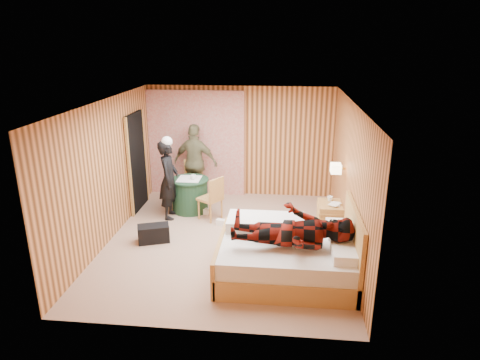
# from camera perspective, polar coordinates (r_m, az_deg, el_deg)

# --- Properties ---
(floor) EXTENTS (4.20, 5.00, 0.01)m
(floor) POSITION_cam_1_polar(r_m,az_deg,el_deg) (7.83, -1.90, -8.11)
(floor) COLOR tan
(floor) RESTS_ON ground
(ceiling) EXTENTS (4.20, 5.00, 0.01)m
(ceiling) POSITION_cam_1_polar(r_m,az_deg,el_deg) (7.07, -2.12, 10.31)
(ceiling) COLOR white
(ceiling) RESTS_ON wall_back
(wall_back) EXTENTS (4.20, 0.02, 2.50)m
(wall_back) POSITION_cam_1_polar(r_m,az_deg,el_deg) (9.74, 0.01, 5.13)
(wall_back) COLOR #EA995A
(wall_back) RESTS_ON floor
(wall_left) EXTENTS (0.02, 5.00, 2.50)m
(wall_left) POSITION_cam_1_polar(r_m,az_deg,el_deg) (7.91, -17.25, 1.08)
(wall_left) COLOR #EA995A
(wall_left) RESTS_ON floor
(wall_right) EXTENTS (0.02, 5.00, 2.50)m
(wall_right) POSITION_cam_1_polar(r_m,az_deg,el_deg) (7.37, 14.39, 0.09)
(wall_right) COLOR #EA995A
(wall_right) RESTS_ON floor
(curtain) EXTENTS (2.20, 0.08, 2.40)m
(curtain) POSITION_cam_1_polar(r_m,az_deg,el_deg) (9.84, -5.86, 4.87)
(curtain) COLOR beige
(curtain) RESTS_ON floor
(doorway) EXTENTS (0.06, 0.90, 2.05)m
(doorway) POSITION_cam_1_polar(r_m,az_deg,el_deg) (9.21, -13.59, 2.35)
(doorway) COLOR black
(doorway) RESTS_ON floor
(wall_lamp) EXTENTS (0.26, 0.24, 0.16)m
(wall_lamp) POSITION_cam_1_polar(r_m,az_deg,el_deg) (7.76, 12.68, 1.53)
(wall_lamp) COLOR gold
(wall_lamp) RESTS_ON wall_right
(bed) EXTENTS (2.09, 1.65, 1.13)m
(bed) POSITION_cam_1_polar(r_m,az_deg,el_deg) (6.70, 6.54, -9.94)
(bed) COLOR #E4B55D
(bed) RESTS_ON floor
(nightstand) EXTENTS (0.45, 0.61, 0.59)m
(nightstand) POSITION_cam_1_polar(r_m,az_deg,el_deg) (8.17, 11.83, -4.95)
(nightstand) COLOR #E4B55D
(nightstand) RESTS_ON floor
(round_table) EXTENTS (0.80, 0.80, 0.71)m
(round_table) POSITION_cam_1_polar(r_m,az_deg,el_deg) (9.06, -6.70, -1.93)
(round_table) COLOR #21482E
(round_table) RESTS_ON floor
(chair_far) EXTENTS (0.54, 0.54, 0.93)m
(chair_far) POSITION_cam_1_polar(r_m,az_deg,el_deg) (9.60, -6.09, 0.41)
(chair_far) COLOR #E4B55D
(chair_far) RESTS_ON floor
(chair_near) EXTENTS (0.56, 0.56, 0.89)m
(chair_near) POSITION_cam_1_polar(r_m,az_deg,el_deg) (8.51, -3.65, -2.08)
(chair_near) COLOR #E4B55D
(chair_near) RESTS_ON floor
(duffel_bag) EXTENTS (0.62, 0.46, 0.31)m
(duffel_bag) POSITION_cam_1_polar(r_m,az_deg,el_deg) (7.89, -11.44, -7.00)
(duffel_bag) COLOR black
(duffel_bag) RESTS_ON floor
(sneaker_left) EXTENTS (0.29, 0.18, 0.12)m
(sneaker_left) POSITION_cam_1_polar(r_m,az_deg,el_deg) (8.98, -4.95, -4.12)
(sneaker_left) COLOR white
(sneaker_left) RESTS_ON floor
(sneaker_right) EXTENTS (0.27, 0.16, 0.11)m
(sneaker_right) POSITION_cam_1_polar(r_m,az_deg,el_deg) (8.42, -2.30, -5.68)
(sneaker_right) COLOR white
(sneaker_right) RESTS_ON floor
(woman_standing) EXTENTS (0.41, 0.60, 1.61)m
(woman_standing) POSITION_cam_1_polar(r_m,az_deg,el_deg) (8.65, -9.46, 0.04)
(woman_standing) COLOR black
(woman_standing) RESTS_ON floor
(man_at_table) EXTENTS (1.07, 0.61, 1.72)m
(man_at_table) POSITION_cam_1_polar(r_m,az_deg,el_deg) (9.53, -5.95, 2.31)
(man_at_table) COLOR #6D6B49
(man_at_table) RESTS_ON floor
(man_on_bed) EXTENTS (0.86, 0.67, 1.77)m
(man_on_bed) POSITION_cam_1_polar(r_m,az_deg,el_deg) (6.20, 7.04, -5.52)
(man_on_bed) COLOR maroon
(man_on_bed) RESTS_ON bed
(book_lower) EXTENTS (0.18, 0.23, 0.02)m
(book_lower) POSITION_cam_1_polar(r_m,az_deg,el_deg) (8.01, 12.00, -3.15)
(book_lower) COLOR white
(book_lower) RESTS_ON nightstand
(book_upper) EXTENTS (0.26, 0.28, 0.02)m
(book_upper) POSITION_cam_1_polar(r_m,az_deg,el_deg) (8.01, 12.01, -3.02)
(book_upper) COLOR white
(book_upper) RESTS_ON nightstand
(cup_nightstand) EXTENTS (0.11, 0.11, 0.09)m
(cup_nightstand) POSITION_cam_1_polar(r_m,az_deg,el_deg) (8.17, 11.89, -2.45)
(cup_nightstand) COLOR white
(cup_nightstand) RESTS_ON nightstand
(cup_table) EXTENTS (0.13, 0.13, 0.10)m
(cup_table) POSITION_cam_1_polar(r_m,az_deg,el_deg) (8.86, -6.23, 0.37)
(cup_table) COLOR white
(cup_table) RESTS_ON round_table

